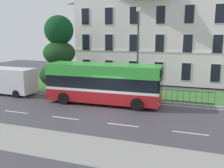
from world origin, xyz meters
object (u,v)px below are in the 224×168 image
at_px(evergreen_tree, 60,58).
at_px(white_panel_van, 10,81).
at_px(street_lamp_post, 138,47).
at_px(georgian_townhouse, 155,29).
at_px(single_decker_bus, 104,83).

relative_size(evergreen_tree, white_panel_van, 1.36).
height_order(white_panel_van, street_lamp_post, street_lamp_post).
bearing_deg(evergreen_tree, georgian_townhouse, 48.89).
bearing_deg(evergreen_tree, white_panel_van, -127.34).
bearing_deg(white_panel_van, single_decker_bus, -179.60).
height_order(georgian_townhouse, street_lamp_post, georgian_townhouse).
bearing_deg(evergreen_tree, street_lamp_post, -9.74).
distance_m(georgian_townhouse, white_panel_van, 17.76).
xyz_separation_m(white_panel_van, street_lamp_post, (11.41, 2.50, 3.16)).
xyz_separation_m(georgian_townhouse, white_panel_van, (-11.00, -13.10, -4.80)).
relative_size(single_decker_bus, white_panel_van, 1.72).
relative_size(evergreen_tree, street_lamp_post, 0.96).
distance_m(georgian_townhouse, street_lamp_post, 10.73).
relative_size(georgian_townhouse, white_panel_van, 3.22).
distance_m(evergreen_tree, white_panel_van, 5.28).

